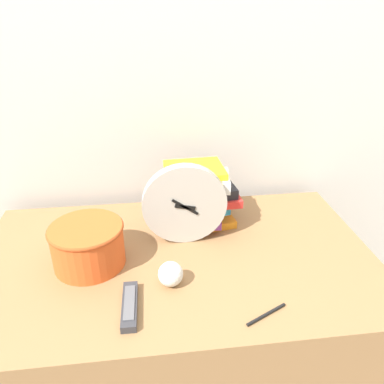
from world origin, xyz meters
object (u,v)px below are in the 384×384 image
(desk_clock, at_px, (185,204))
(book_stack, at_px, (198,195))
(crumpled_paper_ball, at_px, (171,274))
(pen, at_px, (266,314))
(tv_remote, at_px, (130,305))
(basket, at_px, (88,244))

(desk_clock, xyz_separation_m, book_stack, (0.06, 0.11, -0.03))
(crumpled_paper_ball, xyz_separation_m, pen, (0.22, -0.14, -0.03))
(tv_remote, bearing_deg, book_stack, 59.87)
(desk_clock, xyz_separation_m, basket, (-0.29, -0.08, -0.06))
(desk_clock, bearing_deg, book_stack, 61.77)
(book_stack, xyz_separation_m, crumpled_paper_ball, (-0.12, -0.31, -0.07))
(basket, xyz_separation_m, pen, (0.45, -0.26, -0.06))
(crumpled_paper_ball, relative_size, pen, 0.60)
(book_stack, distance_m, tv_remote, 0.46)
(tv_remote, xyz_separation_m, pen, (0.33, -0.06, -0.01))
(basket, xyz_separation_m, crumpled_paper_ball, (0.23, -0.12, -0.03))
(desk_clock, height_order, basket, desk_clock)
(desk_clock, bearing_deg, basket, -163.69)
(book_stack, xyz_separation_m, basket, (-0.34, -0.19, -0.03))
(tv_remote, bearing_deg, crumpled_paper_ball, 36.17)
(desk_clock, bearing_deg, pen, -64.87)
(basket, distance_m, crumpled_paper_ball, 0.26)
(desk_clock, relative_size, book_stack, 0.95)
(desk_clock, height_order, book_stack, desk_clock)
(tv_remote, height_order, pen, tv_remote)
(tv_remote, bearing_deg, basket, 120.82)
(tv_remote, distance_m, pen, 0.34)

